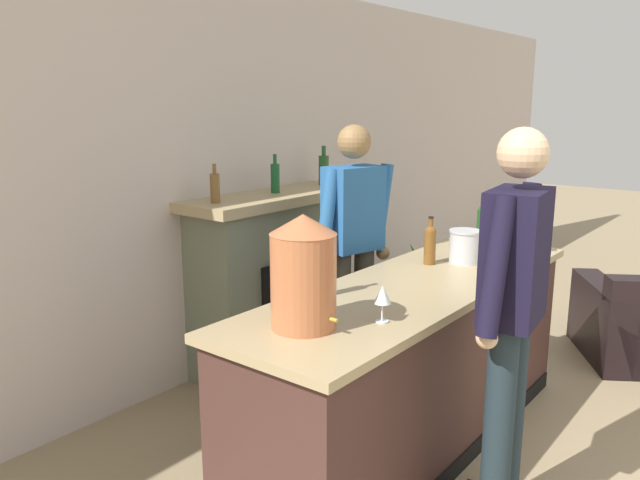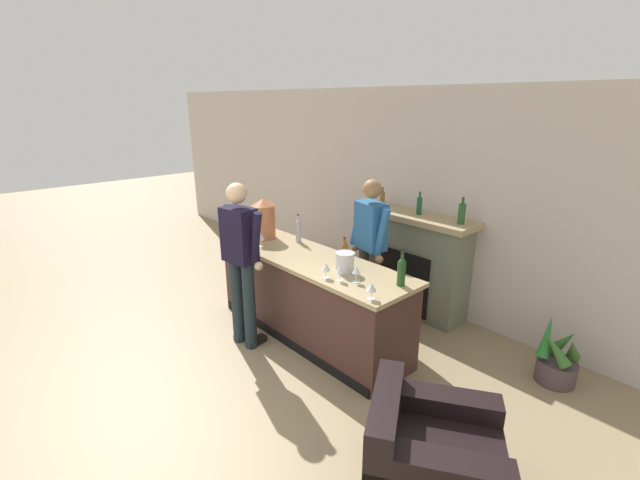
# 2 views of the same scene
# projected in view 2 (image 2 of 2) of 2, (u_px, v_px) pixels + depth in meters

# --- Properties ---
(ground_plane) EXTENTS (24.00, 24.00, 0.00)m
(ground_plane) POSITION_uv_depth(u_px,v_px,m) (120.00, 427.00, 3.54)
(ground_plane) COLOR #907D5C
(wall_back_panel) EXTENTS (12.00, 0.07, 2.75)m
(wall_back_panel) POSITION_uv_depth(u_px,v_px,m) (409.00, 198.00, 5.55)
(wall_back_panel) COLOR beige
(wall_back_panel) RESTS_ON ground_plane
(bar_counter) EXTENTS (2.55, 0.76, 0.96)m
(bar_counter) POSITION_uv_depth(u_px,v_px,m) (310.00, 297.00, 4.80)
(bar_counter) COLOR #432924
(bar_counter) RESTS_ON ground_plane
(fireplace_stone) EXTENTS (1.48, 0.52, 1.58)m
(fireplace_stone) POSITION_uv_depth(u_px,v_px,m) (415.00, 262.00, 5.37)
(fireplace_stone) COLOR slate
(fireplace_stone) RESTS_ON ground_plane
(armchair_black) EXTENTS (1.17, 1.15, 0.72)m
(armchair_black) POSITION_uv_depth(u_px,v_px,m) (426.00, 458.00, 2.91)
(armchair_black) COLOR black
(armchair_black) RESTS_ON ground_plane
(potted_plant_corner) EXTENTS (0.39, 0.37, 0.65)m
(potted_plant_corner) POSITION_uv_depth(u_px,v_px,m) (557.00, 360.00, 4.06)
(potted_plant_corner) COLOR #4D3F44
(potted_plant_corner) RESTS_ON ground_plane
(person_customer) EXTENTS (0.65, 0.34, 1.81)m
(person_customer) POSITION_uv_depth(u_px,v_px,m) (241.00, 259.00, 4.46)
(person_customer) COLOR #1E2B32
(person_customer) RESTS_ON ground_plane
(person_bartender) EXTENTS (0.65, 0.37, 1.77)m
(person_bartender) POSITION_uv_depth(u_px,v_px,m) (370.00, 249.00, 4.83)
(person_bartender) COLOR #444337
(person_bartender) RESTS_ON ground_plane
(copper_dispenser) EXTENTS (0.29, 0.32, 0.50)m
(copper_dispenser) POSITION_uv_depth(u_px,v_px,m) (264.00, 218.00, 5.23)
(copper_dispenser) COLOR #B96940
(copper_dispenser) RESTS_ON bar_counter
(ice_bucket_steel) EXTENTS (0.19, 0.19, 0.20)m
(ice_bucket_steel) POSITION_uv_depth(u_px,v_px,m) (345.00, 262.00, 4.22)
(ice_bucket_steel) COLOR silver
(ice_bucket_steel) RESTS_ON bar_counter
(wine_bottle_merlot_tall) EXTENTS (0.06, 0.06, 0.34)m
(wine_bottle_merlot_tall) POSITION_uv_depth(u_px,v_px,m) (298.00, 230.00, 5.11)
(wine_bottle_merlot_tall) COLOR #B1A9BA
(wine_bottle_merlot_tall) RESTS_ON bar_counter
(wine_bottle_cabernet_heavy) EXTENTS (0.08, 0.08, 0.32)m
(wine_bottle_cabernet_heavy) POSITION_uv_depth(u_px,v_px,m) (402.00, 271.00, 3.90)
(wine_bottle_cabernet_heavy) COLOR #1E461D
(wine_bottle_cabernet_heavy) RESTS_ON bar_counter
(wine_bottle_port_short) EXTENTS (0.07, 0.07, 0.29)m
(wine_bottle_port_short) POSITION_uv_depth(u_px,v_px,m) (344.00, 252.00, 4.42)
(wine_bottle_port_short) COLOR brown
(wine_bottle_port_short) RESTS_ON bar_counter
(wine_glass_front_left) EXTENTS (0.09, 0.09, 0.15)m
(wine_glass_front_left) POSITION_uv_depth(u_px,v_px,m) (326.00, 267.00, 4.07)
(wine_glass_front_left) COLOR silver
(wine_glass_front_left) RESTS_ON bar_counter
(wine_glass_by_dispenser) EXTENTS (0.07, 0.07, 0.17)m
(wine_glass_by_dispenser) POSITION_uv_depth(u_px,v_px,m) (340.00, 269.00, 4.00)
(wine_glass_by_dispenser) COLOR silver
(wine_glass_by_dispenser) RESTS_ON bar_counter
(wine_glass_mid_counter) EXTENTS (0.07, 0.07, 0.17)m
(wine_glass_mid_counter) POSITION_uv_depth(u_px,v_px,m) (356.00, 270.00, 3.97)
(wine_glass_mid_counter) COLOR silver
(wine_glass_mid_counter) RESTS_ON bar_counter
(wine_glass_near_bucket) EXTENTS (0.09, 0.09, 0.15)m
(wine_glass_near_bucket) POSITION_uv_depth(u_px,v_px,m) (372.00, 288.00, 3.63)
(wine_glass_near_bucket) COLOR silver
(wine_glass_near_bucket) RESTS_ON bar_counter
(wine_glass_front_right) EXTENTS (0.08, 0.08, 0.17)m
(wine_glass_front_right) POSITION_uv_depth(u_px,v_px,m) (261.00, 237.00, 4.94)
(wine_glass_front_right) COLOR silver
(wine_glass_front_right) RESTS_ON bar_counter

